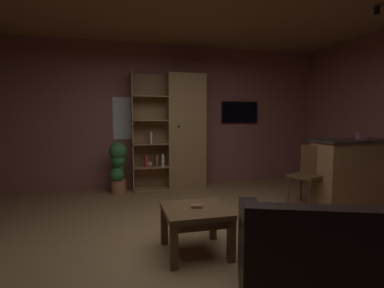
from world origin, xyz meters
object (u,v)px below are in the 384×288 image
object	(u,v)px
leather_couch	(352,270)
bookshelf_cabinet	(181,132)
kitchen_bar_counter	(357,171)
coffee_table	(196,217)
table_book_0	(197,206)
dining_chair	(309,171)
tissue_box	(361,136)
wall_mounted_tv	(240,112)
potted_floor_plant	(118,165)

from	to	relation	value
leather_couch	bookshelf_cabinet	bearing A→B (deg)	95.61
kitchen_bar_counter	coffee_table	distance (m)	3.10
bookshelf_cabinet	kitchen_bar_counter	xyz separation A→B (m)	(2.48, -1.69, -0.56)
table_book_0	dining_chair	distance (m)	2.38
tissue_box	table_book_0	bearing A→B (deg)	-162.37
kitchen_bar_counter	tissue_box	xyz separation A→B (m)	(-0.05, -0.09, 0.56)
tissue_box	table_book_0	size ratio (longest dim) A/B	1.11
wall_mounted_tv	bookshelf_cabinet	bearing A→B (deg)	-170.73
kitchen_bar_counter	dining_chair	xyz separation A→B (m)	(-0.80, 0.12, 0.02)
leather_couch	coffee_table	world-z (taller)	leather_couch
tissue_box	dining_chair	bearing A→B (deg)	164.91
tissue_box	wall_mounted_tv	xyz separation A→B (m)	(-1.14, 1.99, 0.39)
bookshelf_cabinet	leather_couch	size ratio (longest dim) A/B	1.25
bookshelf_cabinet	tissue_box	xyz separation A→B (m)	(2.43, -1.78, 0.00)
bookshelf_cabinet	table_book_0	world-z (taller)	bookshelf_cabinet
table_book_0	dining_chair	size ratio (longest dim) A/B	0.12
kitchen_bar_counter	coffee_table	bearing A→B (deg)	-160.97
leather_couch	wall_mounted_tv	world-z (taller)	wall_mounted_tv
table_book_0	potted_floor_plant	xyz separation A→B (m)	(-0.76, 2.51, 0.04)
coffee_table	wall_mounted_tv	world-z (taller)	wall_mounted_tv
bookshelf_cabinet	kitchen_bar_counter	world-z (taller)	bookshelf_cabinet
dining_chair	wall_mounted_tv	distance (m)	2.05
wall_mounted_tv	potted_floor_plant	bearing A→B (deg)	-171.03
dining_chair	wall_mounted_tv	xyz separation A→B (m)	(-0.39, 1.79, 0.93)
coffee_table	table_book_0	distance (m)	0.11
leather_couch	coffee_table	size ratio (longest dim) A/B	2.74
table_book_0	potted_floor_plant	size ratio (longest dim) A/B	0.12
kitchen_bar_counter	table_book_0	size ratio (longest dim) A/B	13.31
leather_couch	table_book_0	world-z (taller)	leather_couch
kitchen_bar_counter	tissue_box	size ratio (longest dim) A/B	12.00
dining_chair	wall_mounted_tv	size ratio (longest dim) A/B	1.17
coffee_table	table_book_0	size ratio (longest dim) A/B	5.84
tissue_box	potted_floor_plant	world-z (taller)	tissue_box
bookshelf_cabinet	tissue_box	world-z (taller)	bookshelf_cabinet
dining_chair	potted_floor_plant	bearing A→B (deg)	154.06
potted_floor_plant	table_book_0	bearing A→B (deg)	-73.14
leather_couch	tissue_box	bearing A→B (deg)	45.14
kitchen_bar_counter	table_book_0	bearing A→B (deg)	-161.07
kitchen_bar_counter	tissue_box	world-z (taller)	tissue_box
bookshelf_cabinet	wall_mounted_tv	bearing A→B (deg)	9.27
leather_couch	table_book_0	xyz separation A→B (m)	(-0.81, 1.16, 0.17)
kitchen_bar_counter	bookshelf_cabinet	bearing A→B (deg)	145.73
leather_couch	potted_floor_plant	size ratio (longest dim) A/B	1.88
dining_chair	wall_mounted_tv	world-z (taller)	wall_mounted_tv
bookshelf_cabinet	coffee_table	distance (m)	2.83
table_book_0	tissue_box	bearing A→B (deg)	17.63
leather_couch	potted_floor_plant	distance (m)	3.99
kitchen_bar_counter	coffee_table	world-z (taller)	kitchen_bar_counter
leather_couch	wall_mounted_tv	size ratio (longest dim) A/B	2.21
bookshelf_cabinet	potted_floor_plant	xyz separation A→B (m)	(-1.19, -0.18, -0.56)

